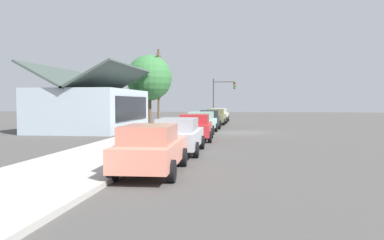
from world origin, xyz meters
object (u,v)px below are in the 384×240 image
Objects in this scene: car_charcoal at (210,119)px; fire_hydrant_red at (193,123)px; car_ivory at (219,115)px; utility_pole_wooden at (159,86)px; car_seafoam at (202,122)px; traffic_light_main at (222,92)px; car_olive at (216,117)px; car_cherry at (195,127)px; shade_tree at (149,78)px; car_coral at (151,149)px; car_silver at (179,135)px.

car_charcoal reaches higher than fire_hydrant_red.
car_ivory is 9.49m from utility_pole_wooden.
car_seafoam is 0.60× the size of utility_pole_wooden.
car_seafoam reaches higher than fire_hydrant_red.
traffic_light_main is at bearing -2.51° from car_charcoal.
fire_hydrant_red is (-6.10, 1.57, -0.32)m from car_olive.
shade_tree is (15.18, 6.51, 3.87)m from car_cherry.
car_ivory reaches higher than fire_hydrant_red.
traffic_light_main reaches higher than car_charcoal.
car_olive is at bearing -2.13° from car_coral.
car_coral is at bearing 176.78° from car_cherry.
traffic_light_main is at bearing -2.20° from car_coral.
car_ivory is at bearing -2.11° from car_coral.
car_silver is 22.75m from car_olive.
shade_tree is (21.15, 6.49, 3.87)m from car_silver.
car_charcoal is 7.41m from utility_pole_wooden.
car_seafoam is 12.16m from shade_tree.
car_coral is 5.18m from car_silver.
traffic_light_main is at bearing -6.20° from fire_hydrant_red.
utility_pole_wooden is (-0.10, -0.99, -0.76)m from shade_tree.
utility_pole_wooden is at bearing -95.74° from shade_tree.
car_coral is 0.96× the size of car_silver.
fire_hydrant_red is (-15.28, 1.66, -2.99)m from traffic_light_main.
car_olive is (27.92, -0.12, 0.00)m from car_coral.
car_seafoam is 6.34× the size of fire_hydrant_red.
car_ivory is 11.53m from fire_hydrant_red.
fire_hydrant_red is at bearing 5.18° from car_cherry.
car_charcoal is (11.11, 0.09, -0.00)m from car_cherry.
car_silver is 32.04m from traffic_light_main.
car_seafoam is at bearing -0.65° from car_cherry.
traffic_light_main is 0.69× the size of utility_pole_wooden.
traffic_light_main reaches higher than car_seafoam.
fire_hydrant_red is (-11.42, 1.59, -0.32)m from car_ivory.
traffic_light_main is 7.32× the size of fire_hydrant_red.
car_olive is 9.56m from traffic_light_main.
utility_pole_wooden is at bearing 52.22° from car_charcoal.
car_silver is at bearing -2.37° from car_coral.
car_ivory is at bearing 1.05° from car_olive.
car_silver is 0.66× the size of utility_pole_wooden.
car_seafoam is 0.64× the size of shade_tree.
car_cherry is 10.79m from fire_hydrant_red.
car_ivory is 4.70m from traffic_light_main.
shade_tree is 7.92m from fire_hydrant_red.
car_olive is 7.79m from shade_tree.
shade_tree is at bearing 11.88° from car_coral.
traffic_light_main is at bearing -1.65° from car_silver.
fire_hydrant_red is (5.17, 1.30, -0.32)m from car_seafoam.
car_silver is 6.93× the size of fire_hydrant_red.
car_coral is 27.92m from car_olive.
car_silver is at bearing 178.63° from car_charcoal.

